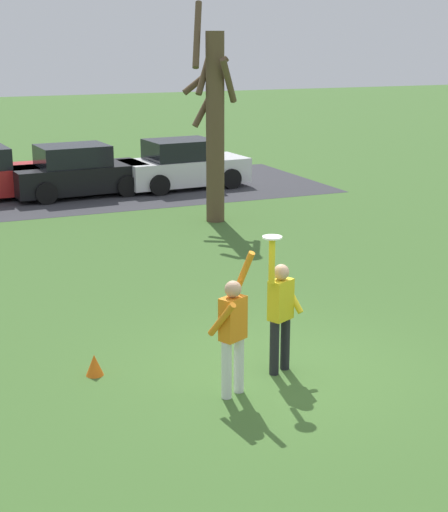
# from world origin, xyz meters

# --- Properties ---
(ground_plane) EXTENTS (120.00, 120.00, 0.00)m
(ground_plane) POSITION_xyz_m (0.00, 0.00, 0.00)
(ground_plane) COLOR #426B2D
(person_catcher) EXTENTS (0.58, 0.50, 2.08)m
(person_catcher) POSITION_xyz_m (-0.02, -0.01, 0.98)
(person_catcher) COLOR black
(person_catcher) RESTS_ON ground_plane
(person_defender) EXTENTS (0.64, 0.59, 2.04)m
(person_defender) POSITION_xyz_m (-0.98, -0.46, 0.98)
(person_defender) COLOR silver
(person_defender) RESTS_ON ground_plane
(frisbee_disc) EXTENTS (0.28, 0.28, 0.02)m
(frisbee_disc) POSITION_xyz_m (-0.23, -0.11, 2.09)
(frisbee_disc) COLOR white
(frisbee_disc) RESTS_ON person_catcher
(parked_car_black) EXTENTS (4.21, 2.25, 1.59)m
(parked_car_black) POSITION_xyz_m (0.38, 14.59, 0.73)
(parked_car_black) COLOR black
(parked_car_black) RESTS_ON ground_plane
(parked_car_white) EXTENTS (4.21, 2.25, 1.59)m
(parked_car_white) POSITION_xyz_m (3.90, 14.55, 0.73)
(parked_car_white) COLOR white
(parked_car_white) RESTS_ON ground_plane
(parking_strip) EXTENTS (19.19, 6.40, 0.01)m
(parking_strip) POSITION_xyz_m (-1.10, 14.89, 0.00)
(parking_strip) COLOR #38383D
(parking_strip) RESTS_ON ground_plane
(bare_tree_tall) EXTENTS (1.37, 1.35, 5.70)m
(bare_tree_tall) POSITION_xyz_m (2.95, 9.62, 2.70)
(bare_tree_tall) COLOR brown
(bare_tree_tall) RESTS_ON ground_plane
(field_cone_orange) EXTENTS (0.26, 0.26, 0.32)m
(field_cone_orange) POSITION_xyz_m (-2.57, 0.94, 0.16)
(field_cone_orange) COLOR orange
(field_cone_orange) RESTS_ON ground_plane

